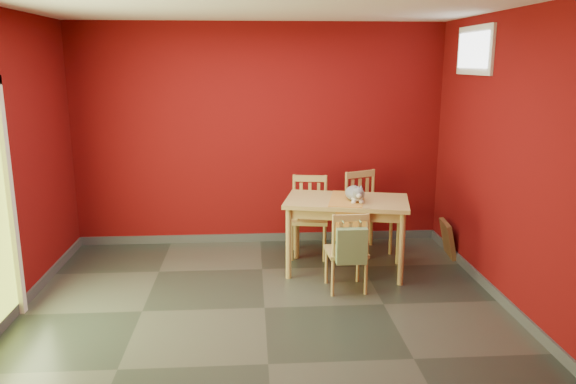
{
  "coord_description": "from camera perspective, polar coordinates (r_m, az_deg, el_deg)",
  "views": [
    {
      "loc": [
        -0.11,
        -4.84,
        2.24
      ],
      "look_at": [
        0.25,
        0.45,
        1.0
      ],
      "focal_mm": 35.0,
      "sensor_mm": 36.0,
      "label": 1
    }
  ],
  "objects": [
    {
      "name": "ground",
      "position": [
        5.34,
        -2.4,
        -11.67
      ],
      "size": [
        4.5,
        4.5,
        0.0
      ],
      "primitive_type": "plane",
      "color": "#2D342D",
      "rests_on": "ground"
    },
    {
      "name": "room_shell",
      "position": [
        5.32,
        -2.4,
        -11.18
      ],
      "size": [
        4.5,
        4.5,
        4.5
      ],
      "color": "#60090A",
      "rests_on": "ground"
    },
    {
      "name": "window",
      "position": [
        6.29,
        18.41,
        13.51
      ],
      "size": [
        0.05,
        0.9,
        0.5
      ],
      "color": "white",
      "rests_on": "room_shell"
    },
    {
      "name": "outlet_plate",
      "position": [
        7.31,
        9.79,
        -2.44
      ],
      "size": [
        0.08,
        0.02,
        0.12
      ],
      "primitive_type": "cube",
      "color": "silver",
      "rests_on": "room_shell"
    },
    {
      "name": "dining_table",
      "position": [
        6.03,
        5.97,
        -1.67
      ],
      "size": [
        1.42,
        1.02,
        0.81
      ],
      "color": "tan",
      "rests_on": "ground"
    },
    {
      "name": "table_runner",
      "position": [
        5.9,
        6.18,
        -1.55
      ],
      "size": [
        0.49,
        0.79,
        0.37
      ],
      "color": "#C17F31",
      "rests_on": "dining_table"
    },
    {
      "name": "chair_far_left",
      "position": [
        6.58,
        2.16,
        -2.41
      ],
      "size": [
        0.49,
        0.49,
        0.93
      ],
      "color": "tan",
      "rests_on": "ground"
    },
    {
      "name": "chair_far_right",
      "position": [
        6.75,
        7.95,
        -1.98
      ],
      "size": [
        0.59,
        0.59,
        0.96
      ],
      "color": "tan",
      "rests_on": "ground"
    },
    {
      "name": "chair_near",
      "position": [
        5.59,
        6.02,
        -5.9
      ],
      "size": [
        0.4,
        0.4,
        0.82
      ],
      "color": "tan",
      "rests_on": "ground"
    },
    {
      "name": "tote_bag",
      "position": [
        5.37,
        6.49,
        -5.48
      ],
      "size": [
        0.29,
        0.18,
        0.41
      ],
      "color": "#668454",
      "rests_on": "chair_near"
    },
    {
      "name": "cat",
      "position": [
        5.95,
        6.81,
        0.15
      ],
      "size": [
        0.27,
        0.44,
        0.21
      ],
      "primitive_type": null,
      "rotation": [
        0.0,
        0.0,
        0.14
      ],
      "color": "slate",
      "rests_on": "table_runner"
    },
    {
      "name": "picture_frame",
      "position": [
        6.87,
        15.91,
        -4.59
      ],
      "size": [
        0.18,
        0.42,
        0.41
      ],
      "color": "brown",
      "rests_on": "ground"
    }
  ]
}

